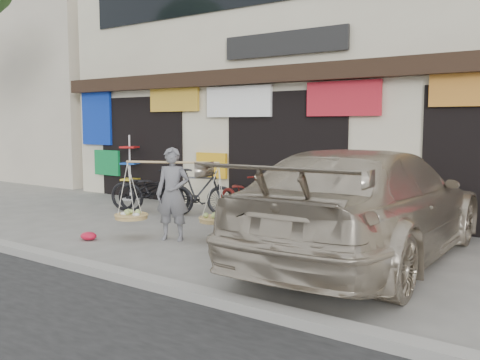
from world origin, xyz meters
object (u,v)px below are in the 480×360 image
Objects in this scene: bike_0 at (147,190)px; bike_1 at (198,192)px; street_vendor at (173,198)px; bike_3 at (155,191)px; bike_2 at (246,198)px; display_rack at (130,174)px; suv at (367,205)px.

bike_1 reaches higher than bike_0.
bike_0 is 1.14× the size of bike_1.
street_vendor is 2.88m from bike_3.
bike_2 is 4.48m from display_rack.
bike_0 is 1.00× the size of bike_3.
bike_1 is 0.29× the size of suv.
bike_0 is 0.25m from bike_3.
bike_1 is at bearing -21.11° from suv.
bike_0 is 2.19m from display_rack.
street_vendor reaches higher than bike_1.
suv is (5.71, -1.11, 0.32)m from bike_0.
bike_2 is 1.12× the size of display_rack.
suv is (3.23, 0.69, 0.09)m from street_vendor.
suv is (3.16, -1.40, 0.32)m from bike_2.
bike_0 is at bearing 119.22° from street_vendor.
street_vendor reaches higher than bike_0.
bike_2 is (0.06, 2.09, -0.23)m from street_vendor.
street_vendor is 2.59m from bike_1.
bike_0 is (-2.49, 1.80, -0.23)m from street_vendor.
bike_3 is at bearing -29.11° from display_rack.
bike_3 is (0.25, 0.00, 0.00)m from bike_0.
bike_0 is at bearing 87.77° from bike_1.
bike_2 is 3.48m from suv.
display_rack is (-4.33, 2.97, -0.05)m from street_vendor.
display_rack reaches higher than bike_1.
bike_2 is at bearing -96.73° from bike_3.
bike_2 is (2.55, 0.29, -0.00)m from bike_0.
street_vendor is 5.25m from display_rack.
bike_1 is 3.11m from display_rack.
street_vendor is at bearing -139.91° from bike_0.
bike_1 is 4.80m from suv.
bike_2 is 2.31m from bike_3.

